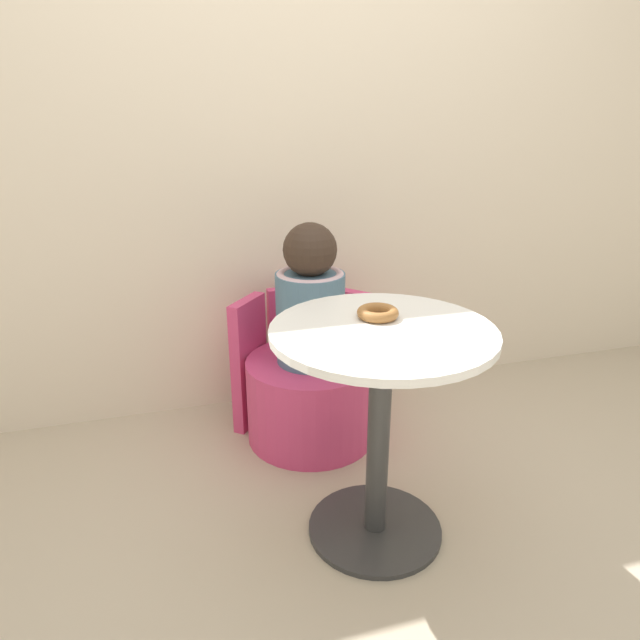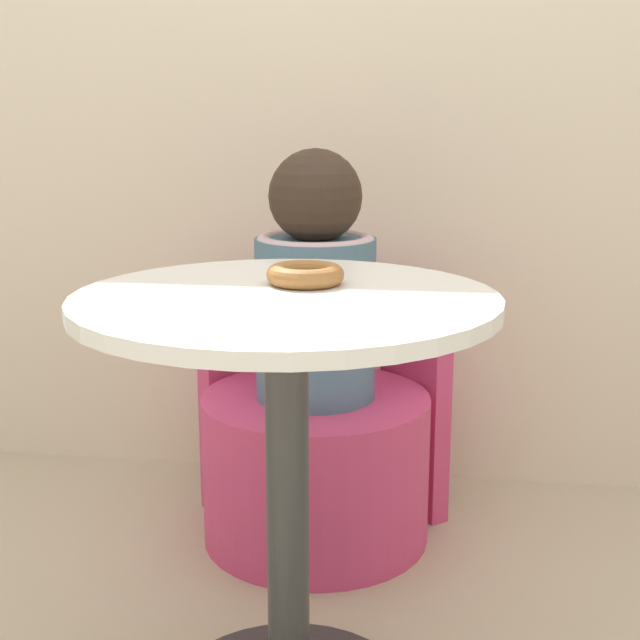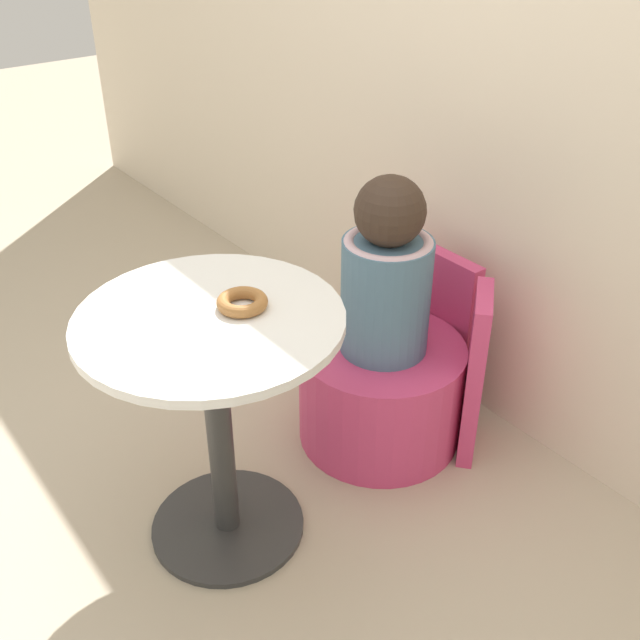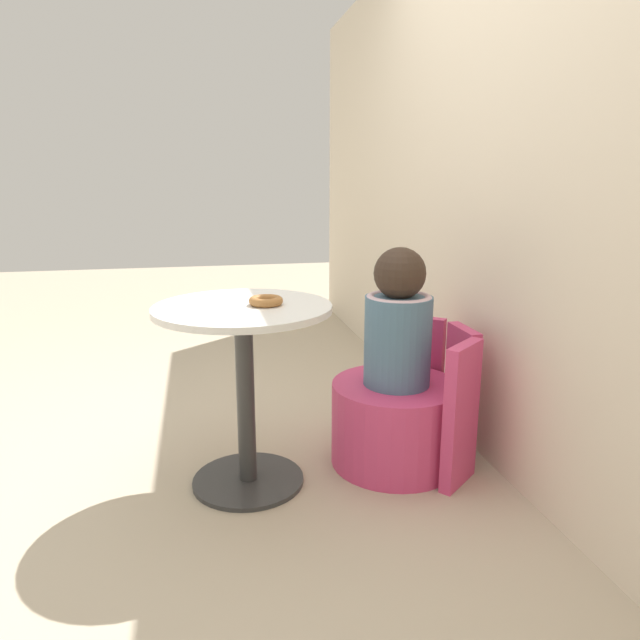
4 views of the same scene
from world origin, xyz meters
name	(u,v)px [view 1 (image 1 of 4)]	position (x,y,z in m)	size (l,w,h in m)	color
ground_plane	(379,547)	(0.00, 0.00, 0.00)	(12.00, 12.00, 0.00)	#B7A88E
back_wall	(289,138)	(0.00, 1.13, 1.20)	(6.00, 0.06, 2.40)	beige
round_table	(380,394)	(0.02, 0.08, 0.51)	(0.67, 0.67, 0.72)	#333333
tub_chair	(311,399)	(-0.03, 0.70, 0.18)	(0.53, 0.53, 0.35)	#D13D70
booth_backrest	(297,354)	(-0.03, 0.93, 0.29)	(0.63, 0.23, 0.58)	#D13D70
child_figure	(310,300)	(-0.03, 0.70, 0.61)	(0.27, 0.27, 0.57)	slate
donut	(378,313)	(0.03, 0.16, 0.74)	(0.13, 0.13, 0.03)	#9E6633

